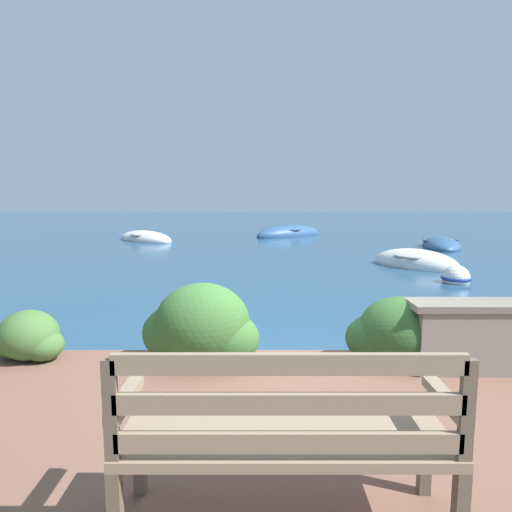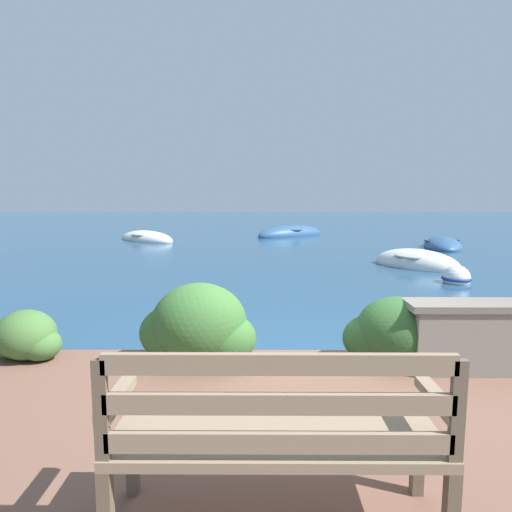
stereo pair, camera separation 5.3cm
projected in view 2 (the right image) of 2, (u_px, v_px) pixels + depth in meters
The scene contains 10 objects.
ground_plane at pixel (292, 371), 4.69m from camera, with size 80.00×80.00×0.00m.
park_bench at pixel (277, 433), 2.11m from camera, with size 1.58×0.48×0.93m.
hedge_clump_far_left at pixel (26, 338), 4.38m from camera, with size 0.71×0.51×0.48m.
hedge_clump_left at pixel (198, 328), 4.29m from camera, with size 1.12×0.80×0.76m.
hedge_clump_centre at pixel (394, 335), 4.26m from camera, with size 0.93×0.67×0.64m.
rowboat_nearest at pixel (416, 264), 11.32m from camera, with size 2.28×2.40×0.78m.
rowboat_mid at pixel (443, 246), 15.37m from camera, with size 1.83×2.96×0.63m.
rowboat_far at pixel (147, 239), 17.53m from camera, with size 2.85×2.61×0.69m.
rowboat_outer at pixel (290, 235), 19.45m from camera, with size 3.30×2.74×0.83m.
mooring_buoy at pixel (457, 278), 9.26m from camera, with size 0.59×0.59×0.54m.
Camera 2 is at (-0.35, -4.48, 1.81)m, focal length 32.00 mm.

